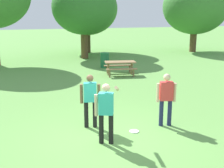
{
  "coord_description": "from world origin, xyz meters",
  "views": [
    {
      "loc": [
        -2.36,
        -7.11,
        3.39
      ],
      "look_at": [
        0.91,
        2.19,
        1.0
      ],
      "focal_mm": 46.73,
      "sensor_mm": 36.0,
      "label": 1
    }
  ],
  "objects": [
    {
      "name": "tree_back_left",
      "position": [
        4.16,
        18.07,
        3.79
      ],
      "size": [
        5.34,
        5.34,
        6.07
      ],
      "color": "#4C3823",
      "rests_on": "ground"
    },
    {
      "name": "frisbee",
      "position": [
        0.91,
        0.22,
        0.01
      ],
      "size": [
        0.28,
        0.28,
        0.03
      ],
      "primitive_type": "cylinder",
      "color": "white",
      "rests_on": "ground"
    },
    {
      "name": "person_catcher",
      "position": [
        2.01,
        0.37,
        0.94
      ],
      "size": [
        0.59,
        0.32,
        1.64
      ],
      "color": "#1E234C",
      "rests_on": "ground"
    },
    {
      "name": "picnic_table_near",
      "position": [
        3.44,
        8.0,
        0.56
      ],
      "size": [
        1.96,
        1.75,
        0.77
      ],
      "color": "olive",
      "rests_on": "ground"
    },
    {
      "name": "person_bystander",
      "position": [
        -0.1,
        -0.23,
        0.96
      ],
      "size": [
        0.79,
        0.6,
        1.64
      ],
      "color": "black",
      "rests_on": "ground"
    },
    {
      "name": "tree_slender_mid",
      "position": [
        3.11,
        14.84,
        3.81
      ],
      "size": [
        4.76,
        4.76,
        5.86
      ],
      "color": "brown",
      "rests_on": "ground"
    },
    {
      "name": "trash_can_further_along",
      "position": [
        3.34,
        10.5,
        0.48
      ],
      "size": [
        0.59,
        0.59,
        0.96
      ],
      "color": "#1E663D",
      "rests_on": "ground"
    },
    {
      "name": "person_thrower",
      "position": [
        -0.2,
        1.0,
        0.94
      ],
      "size": [
        0.59,
        0.32,
        1.64
      ],
      "color": "black",
      "rests_on": "ground"
    },
    {
      "name": "tree_back_right",
      "position": [
        13.37,
        15.48,
        3.98
      ],
      "size": [
        5.7,
        5.7,
        6.42
      ],
      "color": "brown",
      "rests_on": "ground"
    },
    {
      "name": "ground_plane",
      "position": [
        0.0,
        0.0,
        0.0
      ],
      "size": [
        120.0,
        120.0,
        0.0
      ],
      "primitive_type": "plane",
      "color": "#609947"
    }
  ]
}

